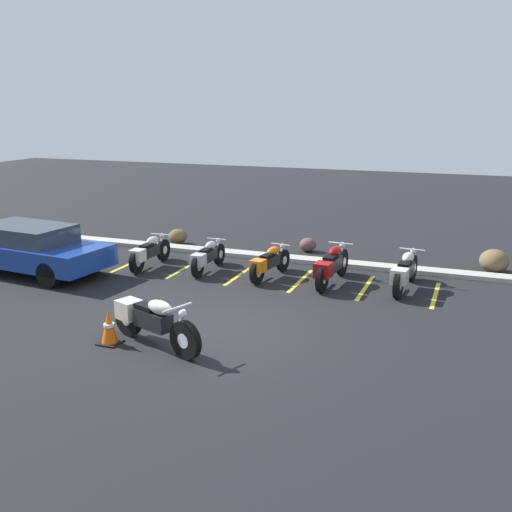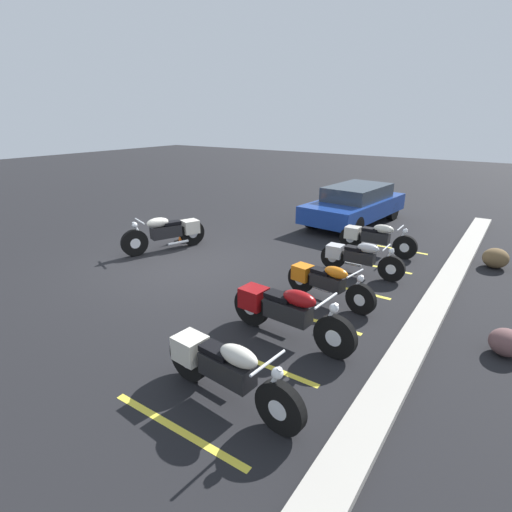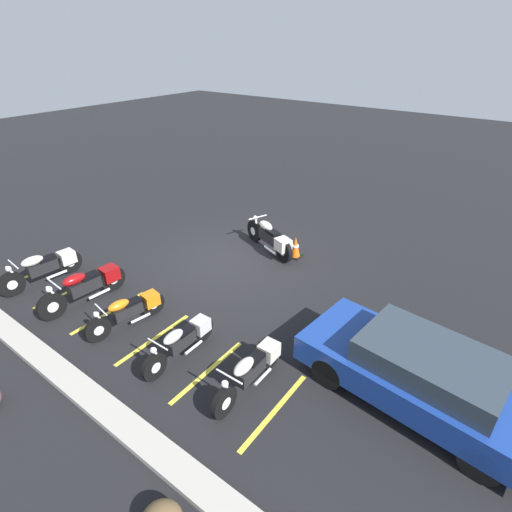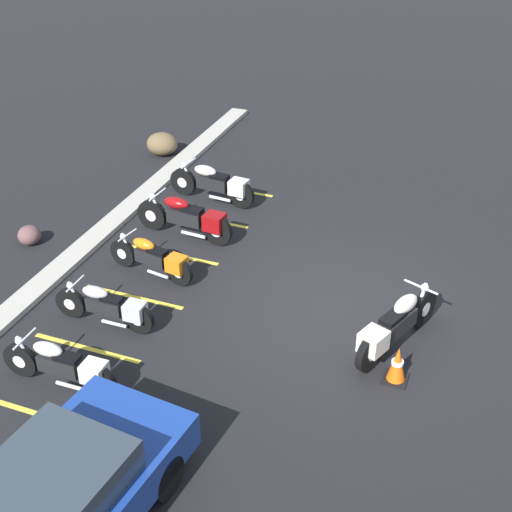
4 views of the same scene
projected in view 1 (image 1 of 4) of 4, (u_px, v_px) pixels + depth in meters
name	position (u px, v px, depth m)	size (l,w,h in m)	color
ground	(214.00, 329.00, 11.98)	(60.00, 60.00, 0.00)	black
motorcycle_cream_featured	(151.00, 320.00, 11.07)	(2.25, 1.08, 0.93)	black
parked_bike_0	(148.00, 252.00, 16.35)	(0.58, 2.07, 0.82)	black
parked_bike_1	(207.00, 257.00, 15.95)	(0.56, 1.98, 0.78)	black
parked_bike_2	(269.00, 263.00, 15.35)	(0.66, 1.98, 0.78)	black
parked_bike_3	(331.00, 266.00, 14.81)	(0.65, 2.32, 0.91)	black
parked_bike_4	(405.00, 272.00, 14.33)	(0.63, 2.24, 0.88)	black
car_blue	(30.00, 248.00, 15.79)	(4.46, 2.23, 1.29)	black
concrete_curb	(297.00, 259.00, 17.10)	(18.00, 0.50, 0.12)	#A8A399
landscape_rock_0	(494.00, 261.00, 15.92)	(0.84, 0.75, 0.62)	brown
landscape_rock_1	(308.00, 245.00, 18.18)	(0.49, 0.51, 0.42)	brown
landscape_rock_2	(178.00, 237.00, 19.16)	(0.58, 0.58, 0.48)	brown
traffic_cone	(109.00, 328.00, 11.18)	(0.40, 0.40, 0.66)	black
stall_line_0	(132.00, 263.00, 16.91)	(0.10, 2.10, 0.00)	gold
stall_line_1	(184.00, 268.00, 16.34)	(0.10, 2.10, 0.00)	gold
stall_line_2	(240.00, 274.00, 15.78)	(0.10, 2.10, 0.00)	gold
stall_line_3	(300.00, 281.00, 15.21)	(0.10, 2.10, 0.00)	gold
stall_line_4	(365.00, 288.00, 14.64)	(0.10, 2.10, 0.00)	gold
stall_line_5	(435.00, 295.00, 14.08)	(0.10, 2.10, 0.00)	gold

